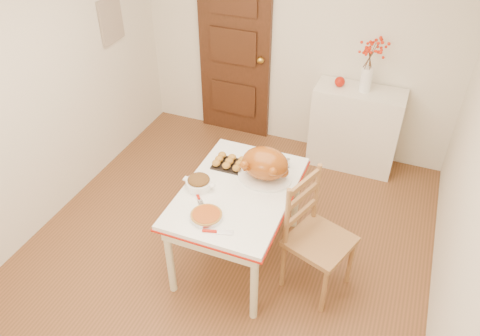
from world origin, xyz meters
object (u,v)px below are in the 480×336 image
at_px(turkey_platter, 265,165).
at_px(pumpkin_pie, 206,215).
at_px(sideboard, 355,128).
at_px(kitchen_table, 238,224).
at_px(chair_oak, 320,239).

xyz_separation_m(turkey_platter, pumpkin_pie, (-0.25, -0.60, -0.12)).
bearing_deg(turkey_platter, pumpkin_pie, -101.72).
relative_size(sideboard, turkey_platter, 2.04).
xyz_separation_m(kitchen_table, pumpkin_pie, (-0.09, -0.39, 0.40)).
height_order(chair_oak, pumpkin_pie, chair_oak).
height_order(turkey_platter, pumpkin_pie, turkey_platter).
bearing_deg(chair_oak, kitchen_table, 105.06).
distance_m(sideboard, kitchen_table, 1.87).
bearing_deg(chair_oak, turkey_platter, 84.09).
distance_m(chair_oak, turkey_platter, 0.73).
relative_size(sideboard, pumpkin_pie, 3.71).
relative_size(sideboard, chair_oak, 0.89).
bearing_deg(sideboard, chair_oak, -87.96).
height_order(sideboard, kitchen_table, sideboard).
distance_m(sideboard, chair_oak, 1.81).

